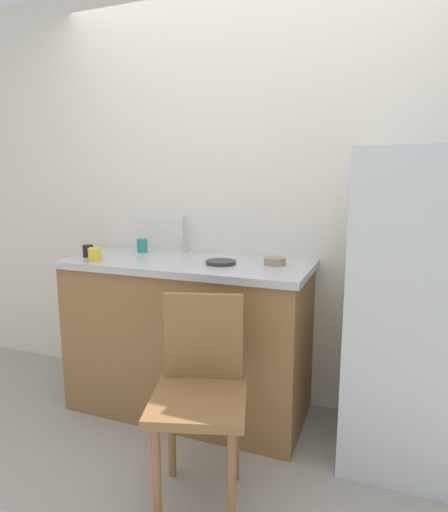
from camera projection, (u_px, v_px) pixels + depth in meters
ground_plane at (181, 487)px, 1.94m from camera, size 8.00×8.00×0.00m
back_wall at (249, 193)px, 2.63m from camera, size 4.80×0.10×2.63m
cabinet_base at (189, 339)px, 2.55m from camera, size 1.40×0.60×0.89m
countertop at (187, 264)px, 2.47m from camera, size 1.44×0.64×0.04m
faucet at (184, 235)px, 2.72m from camera, size 0.02×0.02×0.23m
refrigerator at (416, 311)px, 2.05m from camera, size 0.64×0.63×1.53m
chair at (200, 388)px, 1.83m from camera, size 0.50×0.50×0.89m
terracotta_bowl at (275, 261)px, 2.33m from camera, size 0.12×0.12×0.04m
hotplate at (221, 262)px, 2.35m from camera, size 0.17×0.17×0.02m
cup_yellow at (95, 254)px, 2.44m from camera, size 0.08×0.08×0.08m
cup_teal at (142, 245)px, 2.75m from camera, size 0.07×0.07×0.09m
cup_black at (88, 251)px, 2.58m from camera, size 0.06×0.06×0.07m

